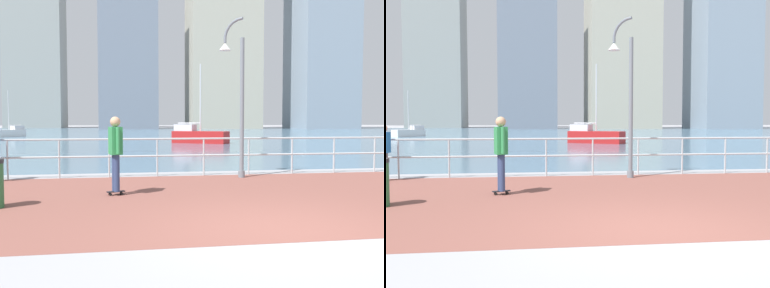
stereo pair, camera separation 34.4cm
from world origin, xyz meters
The scene contains 12 objects.
ground centered at (0.00, 40.00, 0.00)m, with size 220.00×220.00×0.00m, color #9E9EA3.
brick_paving centered at (0.00, 2.90, 0.00)m, with size 28.00×7.08×0.01m, color brown.
harbor_water centered at (0.00, 51.43, 0.00)m, with size 180.00×88.00×0.00m, color slate.
waterfront_railing centered at (0.00, 6.43, 0.79)m, with size 25.25×0.06×1.14m.
lamppost centered at (0.87, 5.94, 2.55)m, with size 0.70×0.61×4.62m.
skateboarder centered at (-2.55, 3.44, 1.05)m, with size 0.41×0.55×1.74m.
sailboat_red centered at (-14.12, 40.03, 0.46)m, with size 2.94×3.36×4.81m.
sailboat_yellow centered at (3.03, 24.59, 0.55)m, with size 4.13×3.39×5.81m.
tower_steel centered at (-1.57, 82.91, 15.74)m, with size 11.41×14.90×33.14m.
tower_glass centered at (17.87, 80.48, 21.88)m, with size 14.18×11.56×45.43m.
tower_beige centered at (38.66, 78.26, 19.78)m, with size 11.65×12.98×41.22m.
tower_slate centered at (-22.64, 97.16, 22.97)m, with size 12.44×11.85×47.61m.
Camera 1 is at (-2.34, -5.95, 1.65)m, focal length 39.31 mm.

